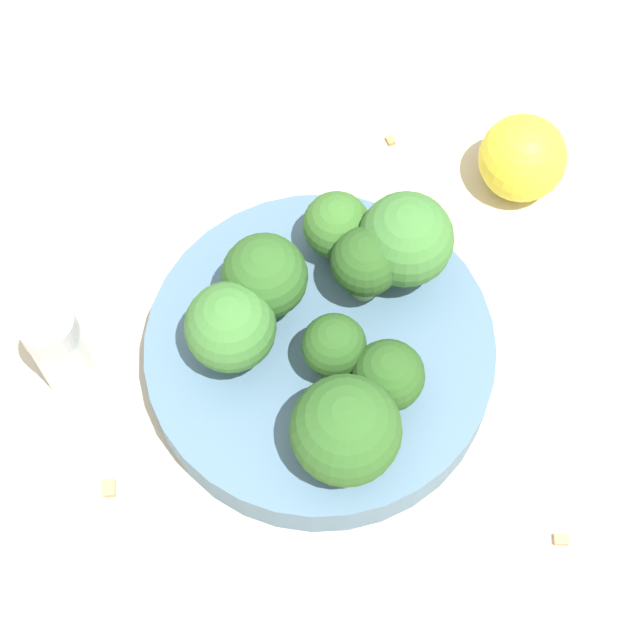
# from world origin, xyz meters

# --- Properties ---
(ground_plane) EXTENTS (3.00, 3.00, 0.00)m
(ground_plane) POSITION_xyz_m (0.00, 0.00, 0.00)
(ground_plane) COLOR beige
(bowl) EXTENTS (0.20, 0.20, 0.03)m
(bowl) POSITION_xyz_m (0.00, 0.00, 0.02)
(bowl) COLOR slate
(bowl) RESTS_ON ground_plane
(broccoli_floret_0) EXTENTS (0.04, 0.04, 0.04)m
(broccoli_floret_0) POSITION_xyz_m (-0.01, -0.06, 0.06)
(broccoli_floret_0) COLOR #7A9E5B
(broccoli_floret_0) RESTS_ON bowl
(broccoli_floret_1) EXTENTS (0.04, 0.04, 0.05)m
(broccoli_floret_1) POSITION_xyz_m (-0.04, 0.03, 0.06)
(broccoli_floret_1) COLOR #84AD66
(broccoli_floret_1) RESTS_ON bowl
(broccoli_floret_2) EXTENTS (0.04, 0.04, 0.05)m
(broccoli_floret_2) POSITION_xyz_m (-0.02, -0.04, 0.06)
(broccoli_floret_2) COLOR #7A9E5B
(broccoli_floret_2) RESTS_ON bowl
(broccoli_floret_3) EXTENTS (0.05, 0.05, 0.06)m
(broccoli_floret_3) POSITION_xyz_m (0.05, 0.01, 0.06)
(broccoli_floret_3) COLOR #7A9E5B
(broccoli_floret_3) RESTS_ON bowl
(broccoli_floret_4) EXTENTS (0.06, 0.06, 0.06)m
(broccoli_floret_4) POSITION_xyz_m (-0.02, 0.06, 0.06)
(broccoli_floret_4) COLOR #84AD66
(broccoli_floret_4) RESTS_ON bowl
(broccoli_floret_5) EXTENTS (0.05, 0.05, 0.06)m
(broccoli_floret_5) POSITION_xyz_m (-0.05, -0.05, 0.07)
(broccoli_floret_5) COLOR #7A9E5B
(broccoli_floret_5) RESTS_ON bowl
(broccoli_floret_6) EXTENTS (0.05, 0.05, 0.06)m
(broccoli_floret_6) POSITION_xyz_m (0.03, -0.02, 0.06)
(broccoli_floret_6) COLOR #7A9E5B
(broccoli_floret_6) RESTS_ON bowl
(broccoli_floret_7) EXTENTS (0.04, 0.04, 0.05)m
(broccoli_floret_7) POSITION_xyz_m (-0.01, 0.01, 0.06)
(broccoli_floret_7) COLOR #84AD66
(broccoli_floret_7) RESTS_ON bowl
(pepper_shaker) EXTENTS (0.03, 0.03, 0.08)m
(pepper_shaker) POSITION_xyz_m (0.14, 0.01, 0.04)
(pepper_shaker) COLOR silver
(pepper_shaker) RESTS_ON ground_plane
(lemon_wedge) EXTENTS (0.05, 0.05, 0.05)m
(lemon_wedge) POSITION_xyz_m (-0.12, -0.13, 0.03)
(lemon_wedge) COLOR yellow
(lemon_wedge) RESTS_ON ground_plane
(almond_crumb_0) EXTENTS (0.01, 0.01, 0.01)m
(almond_crumb_0) POSITION_xyz_m (0.11, 0.08, 0.00)
(almond_crumb_0) COLOR tan
(almond_crumb_0) RESTS_ON ground_plane
(almond_crumb_1) EXTENTS (0.01, 0.01, 0.01)m
(almond_crumb_1) POSITION_xyz_m (-0.04, -0.16, 0.00)
(almond_crumb_1) COLOR #AD7F4C
(almond_crumb_1) RESTS_ON ground_plane
(almond_crumb_2) EXTENTS (0.01, 0.01, 0.01)m
(almond_crumb_2) POSITION_xyz_m (-0.14, 0.10, 0.00)
(almond_crumb_2) COLOR tan
(almond_crumb_2) RESTS_ON ground_plane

